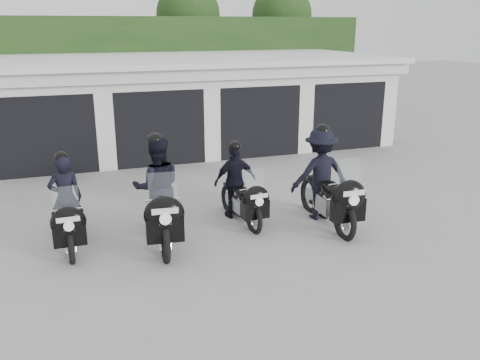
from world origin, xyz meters
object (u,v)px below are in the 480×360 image
object	(u,v)px
police_bike_b	(159,195)
police_bike_c	(238,186)
police_bike_a	(67,209)
police_bike_d	(324,180)

from	to	relation	value
police_bike_b	police_bike_c	world-z (taller)	police_bike_b
police_bike_a	police_bike_c	size ratio (longest dim) A/B	1.05
police_bike_c	police_bike_b	bearing A→B (deg)	-169.52
police_bike_b	police_bike_c	size ratio (longest dim) A/B	1.22
police_bike_c	police_bike_d	size ratio (longest dim) A/B	0.82
police_bike_b	police_bike_c	distance (m)	1.84
police_bike_a	police_bike_c	world-z (taller)	police_bike_a
police_bike_c	police_bike_d	world-z (taller)	police_bike_d
police_bike_b	police_bike_d	world-z (taller)	police_bike_b
police_bike_a	police_bike_c	xyz separation A→B (m)	(3.44, 0.23, 0.01)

